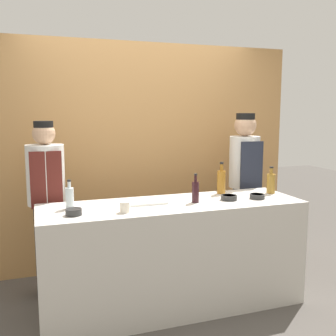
# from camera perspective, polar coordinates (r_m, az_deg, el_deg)

# --- Properties ---
(ground_plane) EXTENTS (14.00, 14.00, 0.00)m
(ground_plane) POSITION_cam_1_polar(r_m,az_deg,el_deg) (3.64, 0.73, -19.27)
(ground_plane) COLOR #4C4742
(cabinet_wall) EXTENTS (3.46, 0.18, 2.40)m
(cabinet_wall) POSITION_cam_1_polar(r_m,az_deg,el_deg) (4.33, -4.21, 1.83)
(cabinet_wall) COLOR #B7844C
(cabinet_wall) RESTS_ON ground_plane
(counter) EXTENTS (2.22, 0.68, 0.92)m
(counter) POSITION_cam_1_polar(r_m,az_deg,el_deg) (3.46, 0.74, -12.52)
(counter) COLOR beige
(counter) RESTS_ON ground_plane
(sauce_bowl_green) EXTENTS (0.13, 0.13, 0.04)m
(sauce_bowl_green) POSITION_cam_1_polar(r_m,az_deg,el_deg) (3.57, 12.82, -4.00)
(sauce_bowl_green) COLOR #2D2D2D
(sauce_bowl_green) RESTS_ON counter
(sauce_bowl_purple) EXTENTS (0.14, 0.14, 0.04)m
(sauce_bowl_purple) POSITION_cam_1_polar(r_m,az_deg,el_deg) (3.47, 8.83, -4.21)
(sauce_bowl_purple) COLOR #2D2D2D
(sauce_bowl_purple) RESTS_ON counter
(sauce_bowl_brown) EXTENTS (0.12, 0.12, 0.05)m
(sauce_bowl_brown) POSITION_cam_1_polar(r_m,az_deg,el_deg) (3.02, -13.53, -6.16)
(sauce_bowl_brown) COLOR #2D2D2D
(sauce_bowl_brown) RESTS_ON counter
(cutting_board) EXTENTS (0.35, 0.21, 0.02)m
(cutting_board) POSITION_cam_1_polar(r_m,az_deg,el_deg) (3.32, -3.38, -4.95)
(cutting_board) COLOR white
(cutting_board) RESTS_ON counter
(bottle_clear) EXTENTS (0.07, 0.07, 0.23)m
(bottle_clear) POSITION_cam_1_polar(r_m,az_deg,el_deg) (3.21, -14.09, -4.17)
(bottle_clear) COLOR silver
(bottle_clear) RESTS_ON counter
(bottle_vinegar) EXTENTS (0.08, 0.08, 0.25)m
(bottle_vinegar) POSITION_cam_1_polar(r_m,az_deg,el_deg) (3.82, 14.72, -2.10)
(bottle_vinegar) COLOR olive
(bottle_vinegar) RESTS_ON counter
(bottle_wine) EXTENTS (0.06, 0.06, 0.25)m
(bottle_wine) POSITION_cam_1_polar(r_m,az_deg,el_deg) (3.33, 4.01, -3.38)
(bottle_wine) COLOR black
(bottle_wine) RESTS_ON counter
(bottle_amber) EXTENTS (0.08, 0.08, 0.30)m
(bottle_amber) POSITION_cam_1_polar(r_m,az_deg,el_deg) (3.70, 7.75, -1.93)
(bottle_amber) COLOR #9E661E
(bottle_amber) RESTS_ON counter
(cup_cream) EXTENTS (0.08, 0.08, 0.08)m
(cup_cream) POSITION_cam_1_polar(r_m,az_deg,el_deg) (3.03, -6.30, -5.66)
(cup_cream) COLOR silver
(cup_cream) RESTS_ON counter
(chef_left) EXTENTS (0.33, 0.33, 1.60)m
(chef_left) POSITION_cam_1_polar(r_m,az_deg,el_deg) (3.71, -17.16, -4.79)
(chef_left) COLOR #28282D
(chef_left) RESTS_ON ground_plane
(chef_right) EXTENTS (0.32, 0.32, 1.66)m
(chef_right) POSITION_cam_1_polar(r_m,az_deg,el_deg) (4.25, 10.94, -2.18)
(chef_right) COLOR #28282D
(chef_right) RESTS_ON ground_plane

